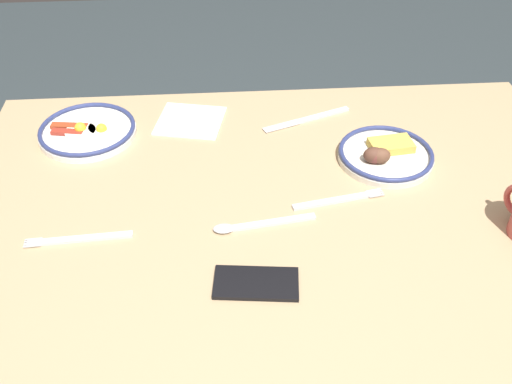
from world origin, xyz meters
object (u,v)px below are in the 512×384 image
object	(u,v)px
fork_far	(78,239)
butter_knife	(307,119)
cell_phone	(256,283)
fork_near	(339,200)
plate_center_pancakes	(87,131)
paper_napkin	(190,121)
plate_near_main	(385,154)
tea_spoon	(250,225)

from	to	relation	value
fork_far	butter_knife	bearing A→B (deg)	-141.92
cell_phone	fork_near	distance (m)	0.27
plate_center_pancakes	paper_napkin	distance (m)	0.24
cell_phone	plate_center_pancakes	bearing A→B (deg)	-47.21
plate_near_main	fork_far	bearing A→B (deg)	18.15
cell_phone	paper_napkin	xyz separation A→B (m)	(0.12, -0.52, -0.00)
cell_phone	fork_near	size ratio (longest dim) A/B	0.76
fork_far	tea_spoon	size ratio (longest dim) A/B	1.00
plate_center_pancakes	fork_near	bearing A→B (deg)	153.14
plate_center_pancakes	fork_near	world-z (taller)	plate_center_pancakes
butter_knife	plate_center_pancakes	bearing A→B (deg)	3.12
fork_near	fork_far	size ratio (longest dim) A/B	0.96
fork_near	tea_spoon	size ratio (longest dim) A/B	0.96
plate_near_main	plate_center_pancakes	xyz separation A→B (m)	(0.65, -0.14, -0.00)
tea_spoon	fork_far	bearing A→B (deg)	2.33
plate_near_main	fork_near	world-z (taller)	plate_near_main
plate_near_main	fork_near	xyz separation A→B (m)	(0.12, 0.13, -0.01)
cell_phone	tea_spoon	bearing A→B (deg)	-83.39
butter_knife	fork_near	bearing A→B (deg)	94.38
plate_near_main	paper_napkin	bearing A→B (deg)	-23.60
plate_near_main	fork_near	bearing A→B (deg)	46.21
plate_center_pancakes	tea_spoon	world-z (taller)	plate_center_pancakes
cell_phone	tea_spoon	distance (m)	0.14
plate_center_pancakes	plate_near_main	bearing A→B (deg)	167.79
plate_near_main	tea_spoon	bearing A→B (deg)	32.20
paper_napkin	cell_phone	bearing A→B (deg)	102.99
fork_near	fork_far	xyz separation A→B (m)	(0.50, 0.08, -0.00)
plate_near_main	butter_knife	xyz separation A→B (m)	(0.15, -0.17, -0.01)
plate_center_pancakes	fork_far	world-z (taller)	plate_center_pancakes
fork_far	butter_knife	world-z (taller)	same
plate_center_pancakes	butter_knife	size ratio (longest dim) A/B	1.01
plate_center_pancakes	tea_spoon	size ratio (longest dim) A/B	1.11
plate_near_main	cell_phone	distance (m)	0.45
cell_phone	paper_napkin	world-z (taller)	cell_phone
tea_spoon	paper_napkin	bearing A→B (deg)	-72.41
paper_napkin	tea_spoon	xyz separation A→B (m)	(-0.12, 0.38, 0.00)
paper_napkin	fork_far	distance (m)	0.44
cell_phone	tea_spoon	world-z (taller)	tea_spoon
fork_near	plate_near_main	bearing A→B (deg)	-133.79
plate_center_pancakes	cell_phone	bearing A→B (deg)	126.49
fork_far	cell_phone	bearing A→B (deg)	157.70
plate_near_main	tea_spoon	size ratio (longest dim) A/B	1.04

